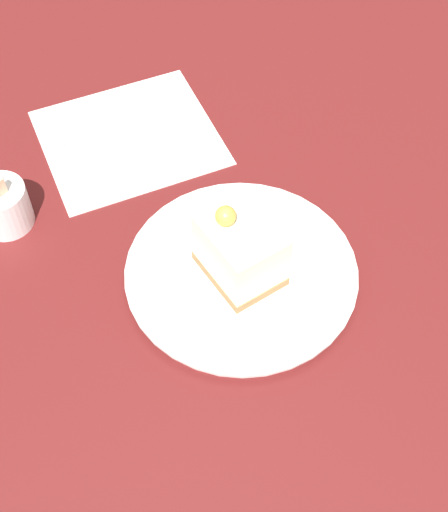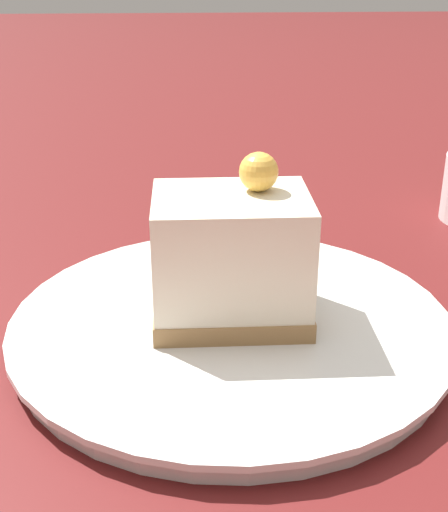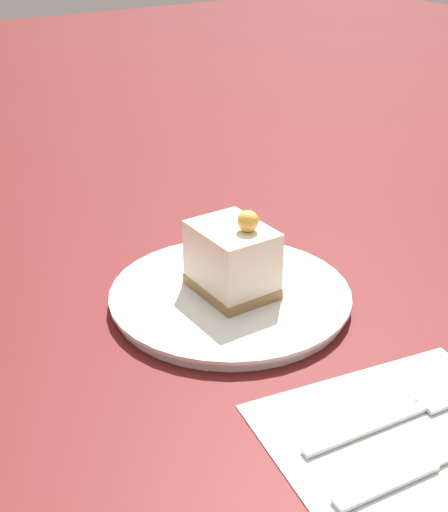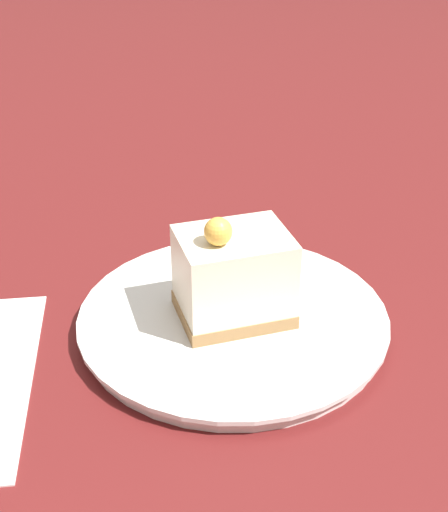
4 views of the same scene
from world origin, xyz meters
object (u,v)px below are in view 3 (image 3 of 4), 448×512
at_px(fork, 406,413).
at_px(knife, 416,470).
at_px(plate, 230,296).
at_px(cake_slice, 232,259).

xyz_separation_m(fork, knife, (0.05, -0.04, 0.00)).
relative_size(plate, fork, 1.49).
relative_size(plate, knife, 1.41).
distance_m(fork, knife, 0.07).
bearing_deg(plate, fork, 4.16).
bearing_deg(cake_slice, plate, -104.92).
distance_m(plate, cake_slice, 0.05).
distance_m(plate, knife, 0.30).
bearing_deg(knife, fork, 145.77).
bearing_deg(plate, knife, -5.10).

